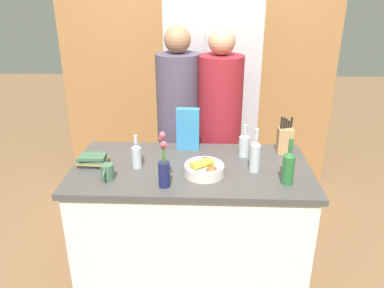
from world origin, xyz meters
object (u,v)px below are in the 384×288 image
Objects in this scene: knife_block at (285,140)px; flower_vase at (164,167)px; cereal_box at (188,129)px; person_at_sink at (179,123)px; fruit_bowl at (204,168)px; book_stack at (93,160)px; coffee_mug at (107,172)px; bottle_wine at (137,155)px; person_in_blue at (219,126)px; bottle_vinegar at (289,166)px; bottle_water at (255,155)px; refrigerator at (211,102)px; bottle_oil at (244,144)px.

flower_vase is (-0.80, -0.52, 0.03)m from knife_block.
person_at_sink is (-0.10, 0.38, -0.09)m from cereal_box.
book_stack is (-0.74, 0.11, -0.01)m from fruit_bowl.
knife_block is 2.28× the size of coffee_mug.
knife_block is (0.57, 0.37, 0.05)m from fruit_bowl.
bottle_wine is 0.87m from person_in_blue.
cereal_box is 0.70m from book_stack.
person_in_blue is (-0.45, 0.39, -0.04)m from knife_block.
fruit_bowl is 0.14× the size of person_at_sink.
bottle_water is (-0.18, 0.16, 0.00)m from bottle_vinegar.
fruit_bowl reaches higher than coffee_mug.
flower_vase is at bearing -146.90° from fruit_bowl.
bottle_vinegar is at bearing -10.20° from fruit_bowl.
refrigerator is at bearing 117.52° from knife_block.
bottle_vinegar is (1.09, -0.00, 0.06)m from coffee_mug.
coffee_mug reaches higher than book_stack.
bottle_oil reaches higher than bottle_wine.
bottle_vinegar is 0.16× the size of person_at_sink.
cereal_box is (0.11, 0.56, 0.03)m from flower_vase.
bottle_water is (0.27, -1.29, 0.03)m from refrigerator.
bottle_water reaches higher than fruit_bowl.
flower_vase is 0.20× the size of person_in_blue.
person_in_blue is at bearing 108.94° from bottle_oil.
cereal_box is 0.17× the size of person_at_sink.
refrigerator reaches higher than knife_block.
person_in_blue reaches higher than coffee_mug.
flower_vase is 0.37m from coffee_mug.
fruit_bowl is 0.75m from book_stack.
bottle_wine is (-0.50, -1.26, 0.01)m from refrigerator.
coffee_mug is 0.24m from book_stack.
bottle_vinegar is 1.00× the size of bottle_water.
cereal_box is at bearing 78.59° from flower_vase.
refrigerator is 1.54m from flower_vase.
bottle_wine reaches higher than book_stack.
fruit_bowl is 0.41m from bottle_oil.
refrigerator is 0.63m from person_at_sink.
flower_vase is 1.51× the size of bottle_oil.
bottle_wine is at bearing -163.86° from bottle_oil.
person_in_blue reaches higher than fruit_bowl.
bottle_water is (0.44, -0.34, -0.04)m from cereal_box.
book_stack is at bearing -154.11° from cereal_box.
book_stack is 1.07m from bottle_water.
bottle_vinegar is (0.50, -0.09, 0.07)m from fruit_bowl.
flower_vase is 1.55× the size of bottle_wine.
bottle_oil is (0.87, 0.38, 0.04)m from coffee_mug.
person_at_sink reaches higher than book_stack.
fruit_bowl is 0.77m from person_in_blue.
person_at_sink is at bearing -115.62° from refrigerator.
bottle_wine is at bearing -2.51° from book_stack.
bottle_water is at bearing 21.65° from flower_vase.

